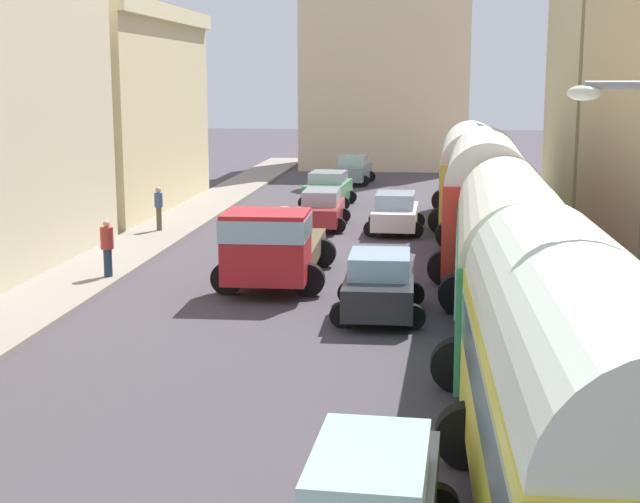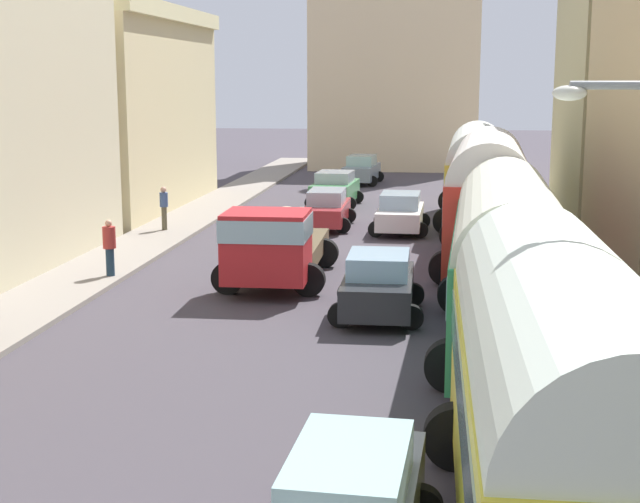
% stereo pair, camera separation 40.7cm
% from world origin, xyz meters
% --- Properties ---
extents(ground_plane, '(154.00, 154.00, 0.00)m').
position_xyz_m(ground_plane, '(0.00, 27.00, 0.00)').
color(ground_plane, '#433D44').
extents(sidewalk_left, '(2.50, 70.00, 0.14)m').
position_xyz_m(sidewalk_left, '(-7.25, 27.00, 0.07)').
color(sidewalk_left, gray).
rests_on(sidewalk_left, ground).
extents(sidewalk_right, '(2.50, 70.00, 0.14)m').
position_xyz_m(sidewalk_right, '(7.25, 27.00, 0.07)').
color(sidewalk_right, gray).
rests_on(sidewalk_right, ground).
extents(building_left_3, '(6.01, 13.60, 8.94)m').
position_xyz_m(building_left_3, '(-11.23, 35.80, 4.50)').
color(building_left_3, beige).
rests_on(building_left_3, ground).
extents(building_right_3, '(4.78, 9.95, 13.39)m').
position_xyz_m(building_right_3, '(10.67, 37.48, 6.73)').
color(building_right_3, '#C8BC85').
rests_on(building_right_3, ground).
extents(distant_church, '(10.71, 6.68, 19.07)m').
position_xyz_m(distant_church, '(-0.00, 56.70, 6.84)').
color(distant_church, beige).
rests_on(distant_church, ground).
extents(parked_bus_0, '(3.30, 8.49, 3.92)m').
position_xyz_m(parked_bus_0, '(4.60, 6.50, 2.16)').
color(parked_bus_0, yellow).
rests_on(parked_bus_0, ground).
extents(parked_bus_1, '(3.41, 9.52, 3.85)m').
position_xyz_m(parked_bus_1, '(4.60, 15.50, 2.13)').
color(parked_bus_1, '#339965').
rests_on(parked_bus_1, ground).
extents(parked_bus_2, '(3.53, 9.27, 4.18)m').
position_xyz_m(parked_bus_2, '(4.60, 24.50, 2.33)').
color(parked_bus_2, red).
rests_on(parked_bus_2, ground).
extents(parked_bus_3, '(3.49, 9.51, 3.97)m').
position_xyz_m(parked_bus_3, '(4.60, 33.50, 2.18)').
color(parked_bus_3, yellow).
rests_on(parked_bus_3, ground).
extents(cargo_truck_0, '(3.21, 6.57, 2.32)m').
position_xyz_m(cargo_truck_0, '(-1.49, 21.05, 1.23)').
color(cargo_truck_0, red).
rests_on(cargo_truck_0, ground).
extents(car_0, '(2.17, 4.21, 1.51)m').
position_xyz_m(car_0, '(-1.32, 31.55, 0.76)').
color(car_0, '#AB2C30').
rests_on(car_0, ground).
extents(car_1, '(2.50, 3.95, 1.61)m').
position_xyz_m(car_1, '(-1.72, 37.77, 0.81)').
color(car_1, '#489258').
rests_on(car_1, ground).
extents(car_2, '(2.39, 4.10, 1.61)m').
position_xyz_m(car_2, '(-1.29, 47.09, 0.80)').
color(car_2, gray).
rests_on(car_2, ground).
extents(car_4, '(2.31, 3.76, 1.59)m').
position_xyz_m(car_4, '(1.66, 18.00, 0.79)').
color(car_4, '#26272A').
rests_on(car_4, ground).
extents(car_5, '(2.29, 3.85, 1.53)m').
position_xyz_m(car_5, '(1.62, 30.76, 0.76)').
color(car_5, white).
rests_on(car_5, ground).
extents(pedestrian_0, '(0.53, 0.53, 1.79)m').
position_xyz_m(pedestrian_0, '(-6.41, 21.10, 1.02)').
color(pedestrian_0, '#1E3345').
rests_on(pedestrian_0, ground).
extents(pedestrian_1, '(0.36, 0.36, 1.80)m').
position_xyz_m(pedestrian_1, '(-7.30, 29.35, 1.05)').
color(pedestrian_1, brown).
rests_on(pedestrian_1, ground).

